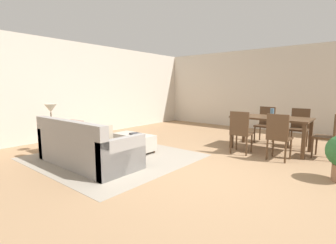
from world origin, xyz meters
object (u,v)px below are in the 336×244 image
ottoman_table (134,142)px  dining_chair_far_left (266,122)px  table_lamp (51,109)px  book_on_ottoman (136,134)px  vase_centerpiece (272,113)px  dining_chair_far_right (299,125)px  side_table (52,133)px  dining_chair_head_east (330,133)px  couch (86,149)px  dining_chair_near_right (278,134)px  dining_table (271,121)px  dining_chair_near_left (240,130)px

ottoman_table → dining_chair_far_left: bearing=56.0°
table_lamp → book_on_ottoman: 1.92m
vase_centerpiece → book_on_ottoman: vase_centerpiece is taller
dining_chair_far_right → side_table: bearing=-135.5°
table_lamp → dining_chair_far_left: table_lamp is taller
book_on_ottoman → dining_chair_far_left: bearing=57.1°
ottoman_table → table_lamp: 1.93m
ottoman_table → dining_chair_head_east: (3.44, 2.06, 0.30)m
dining_chair_far_left → couch: bearing=-115.5°
dining_chair_near_right → dining_chair_far_left: same height
dining_chair_near_right → dining_chair_head_east: same height
table_lamp → dining_chair_far_left: 5.23m
book_on_ottoman → ottoman_table: bearing=174.3°
side_table → book_on_ottoman: 1.84m
dining_table → vase_centerpiece: (0.03, -0.05, 0.20)m
dining_chair_far_left → book_on_ottoman: dining_chair_far_left is taller
dining_chair_near_left → dining_chair_near_right: same height
dining_table → dining_chair_far_right: dining_chair_far_right is taller
couch → table_lamp: size_ratio=3.96×
vase_centerpiece → dining_table: bearing=125.7°
dining_chair_near_left → book_on_ottoman: size_ratio=3.54×
dining_table → table_lamp: bearing=-138.3°
dining_chair_far_right → vase_centerpiece: bearing=-116.6°
side_table → dining_chair_head_east: bearing=34.1°
table_lamp → dining_table: 4.88m
dining_table → book_on_ottoman: size_ratio=6.27×
couch → table_lamp: 1.49m
dining_chair_far_right → vase_centerpiece: vase_centerpiece is taller
vase_centerpiece → dining_chair_near_left: bearing=-120.7°
table_lamp → book_on_ottoman: (1.41, 1.17, -0.55)m
side_table → dining_chair_head_east: (4.78, 3.24, 0.09)m
dining_chair_near_right → book_on_ottoman: size_ratio=3.54×
table_lamp → dining_table: size_ratio=0.32×
dining_chair_head_east → book_on_ottoman: 3.96m
dining_chair_far_right → ottoman_table: bearing=-134.0°
ottoman_table → table_lamp: size_ratio=1.85×
table_lamp → vase_centerpiece: size_ratio=2.66×
dining_chair_near_left → dining_chair_far_left: 1.56m
book_on_ottoman → dining_table: bearing=42.9°
couch → vase_centerpiece: bearing=54.0°
dining_table → book_on_ottoman: (-2.23, -2.07, -0.26)m
couch → dining_chair_near_left: size_ratio=2.26×
couch → dining_chair_near_left: dining_chair_near_left is taller
dining_chair_far_left → book_on_ottoman: size_ratio=3.54×
couch → dining_chair_far_left: 4.51m
dining_chair_head_east → vase_centerpiece: 1.16m
dining_chair_near_left → vase_centerpiece: vase_centerpiece is taller
side_table → dining_chair_head_east: size_ratio=0.59×
ottoman_table → dining_chair_far_left: (1.93, 2.87, 0.30)m
couch → side_table: couch is taller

